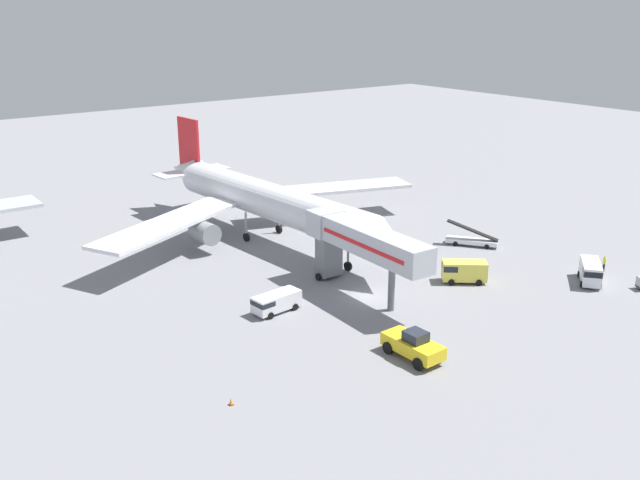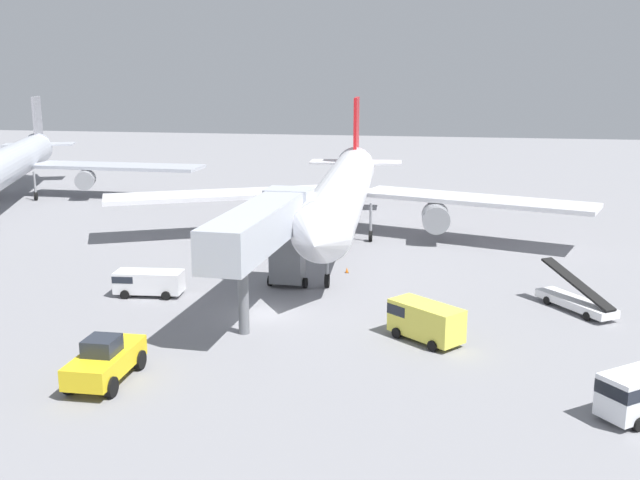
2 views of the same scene
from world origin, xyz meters
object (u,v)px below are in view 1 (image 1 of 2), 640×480
Objects in this scene: service_van_near_right at (275,302)px; jet_bridge at (360,241)px; safety_cone_bravo at (330,256)px; safety_cone_alpha at (231,402)px; service_van_mid_right at (463,270)px; pushback_tug at (413,345)px; belt_loader_truck at (472,240)px; ground_crew_worker_foreground at (604,263)px; service_van_far_right at (591,272)px; airplane_at_gate at (265,200)px.

jet_bridge is at bearing -7.82° from service_van_near_right.
jet_bridge is 36.88× the size of safety_cone_bravo.
service_van_mid_right is at bearing 11.34° from safety_cone_alpha.
pushback_tug is 32.22m from belt_loader_truck.
service_van_mid_right is 16.49m from safety_cone_bravo.
service_van_mid_right is 2.77× the size of ground_crew_worker_foreground.
safety_cone_alpha is (-16.54, 2.85, -0.94)m from pushback_tug.
safety_cone_alpha is (-43.69, -14.50, -0.49)m from belt_loader_truck.
pushback_tug is 27.80m from service_van_far_right.
jet_bridge is 26.23m from service_van_far_right.
belt_loader_truck is 1.24× the size of service_van_far_right.
pushback_tug is 1.13× the size of service_van_far_right.
service_van_mid_right is (9.10, -26.19, -3.82)m from airplane_at_gate.
airplane_at_gate reaches higher than safety_cone_alpha.
service_van_near_right is 2.86× the size of ground_crew_worker_foreground.
service_van_near_right is at bearing 45.26° from safety_cone_alpha.
pushback_tug reaches higher than service_van_far_right.
jet_bridge reaches higher than service_van_mid_right.
airplane_at_gate is at bearing 119.93° from service_van_far_right.
pushback_tug is 3.16× the size of ground_crew_worker_foreground.
pushback_tug is (-7.71, -35.73, -3.96)m from airplane_at_gate.
pushback_tug reaches higher than service_van_mid_right.
safety_cone_alpha is at bearing -161.64° from belt_loader_truck.
belt_loader_truck reaches higher than pushback_tug.
pushback_tug reaches higher than ground_crew_worker_foreground.
service_van_far_right reaches higher than service_van_mid_right.
airplane_at_gate is at bearing 77.82° from pushback_tug.
service_van_mid_right is at bearing -21.31° from jet_bridge.
safety_cone_alpha is (-33.35, -6.69, -1.08)m from service_van_mid_right.
safety_cone_bravo is at bearing 127.52° from service_van_far_right.
service_van_near_right is 10.96× the size of safety_cone_bravo.
pushback_tug is at bearing -111.53° from jet_bridge.
service_van_near_right is 1.02× the size of service_van_far_right.
pushback_tug is 26.27m from safety_cone_bravo.
belt_loader_truck is 18.80m from safety_cone_bravo.
jet_bridge is 32.19× the size of safety_cone_alpha.
ground_crew_worker_foreground is at bearing 14.55° from service_van_far_right.
pushback_tug is 0.92× the size of belt_loader_truck.
service_van_mid_right is at bearing 154.41° from ground_crew_worker_foreground.
safety_cone_alpha is (-48.96, 0.79, -0.70)m from ground_crew_worker_foreground.
airplane_at_gate is 41.15m from safety_cone_alpha.
ground_crew_worker_foreground is at bearing -53.72° from airplane_at_gate.
ground_crew_worker_foreground is at bearing -70.98° from belt_loader_truck.
service_van_mid_right reaches higher than safety_cone_bravo.
jet_bridge is 29.82m from ground_crew_worker_foreground.
safety_cone_bravo is at bearing 39.36° from safety_cone_alpha.
pushback_tug is at bearing -9.79° from safety_cone_alpha.
safety_cone_bravo is (4.22, 10.44, -5.61)m from jet_bridge.
jet_bridge reaches higher than service_van_far_right.
belt_loader_truck is (19.44, -18.37, -4.41)m from airplane_at_gate.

